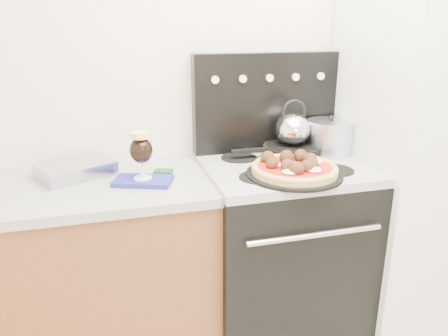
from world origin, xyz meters
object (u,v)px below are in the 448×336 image
object	(u,v)px
pizza_pan	(294,174)
pizza	(294,167)
base_cabinet	(51,285)
stock_pot	(329,138)
beer_glass	(141,155)
tea_kettle	(293,127)
stove_body	(280,253)
fridge	(414,149)
oven_mitt	(143,181)
skillet	(292,150)

from	to	relation	value
pizza_pan	pizza	world-z (taller)	pizza
base_cabinet	stock_pot	xyz separation A→B (m)	(1.39, 0.07, 0.57)
beer_glass	tea_kettle	bearing A→B (deg)	11.41
stove_body	stock_pot	world-z (taller)	stock_pot
stove_body	stock_pot	size ratio (longest dim) A/B	3.89
tea_kettle	fridge	bearing A→B (deg)	-14.40
fridge	tea_kettle	size ratio (longest dim) A/B	9.79
fridge	pizza	bearing A→B (deg)	-169.25
beer_glass	tea_kettle	size ratio (longest dim) A/B	1.09
stove_body	pizza	distance (m)	0.55
oven_mitt	stock_pot	world-z (taller)	stock_pot
base_cabinet	beer_glass	xyz separation A→B (m)	(0.43, -0.05, 0.60)
skillet	stock_pot	distance (m)	0.20
skillet	pizza	bearing A→B (deg)	-111.91
stove_body	tea_kettle	distance (m)	0.65
base_cabinet	fridge	bearing A→B (deg)	-1.59
stock_pot	oven_mitt	bearing A→B (deg)	-172.50
pizza_pan	stock_pot	xyz separation A→B (m)	(0.31, 0.26, 0.08)
pizza	skillet	bearing A→B (deg)	68.09
fridge	skillet	distance (m)	0.63
oven_mitt	stock_pot	distance (m)	0.97
pizza	pizza_pan	bearing A→B (deg)	0.00
oven_mitt	skillet	bearing A→B (deg)	11.41
pizza_pan	tea_kettle	xyz separation A→B (m)	(0.12, 0.29, 0.14)
stove_body	fridge	world-z (taller)	fridge
stock_pot	beer_glass	bearing A→B (deg)	-172.50
base_cabinet	beer_glass	size ratio (longest dim) A/B	6.84
skillet	oven_mitt	bearing A→B (deg)	-168.59
fridge	beer_glass	xyz separation A→B (m)	(-1.37, -0.00, 0.08)
pizza	skillet	xyz separation A→B (m)	(0.12, 0.29, -0.01)
pizza	tea_kettle	xyz separation A→B (m)	(0.12, 0.29, 0.11)
base_cabinet	skillet	distance (m)	1.31
skillet	fridge	bearing A→B (deg)	-14.07
stove_body	stock_pot	bearing A→B (deg)	19.08
pizza	beer_glass	bearing A→B (deg)	168.23
tea_kettle	stock_pot	world-z (taller)	tea_kettle
fridge	oven_mitt	bearing A→B (deg)	-179.91
stove_body	pizza_pan	world-z (taller)	pizza_pan
base_cabinet	stock_pot	distance (m)	1.50
fridge	stock_pot	bearing A→B (deg)	163.43
pizza	base_cabinet	bearing A→B (deg)	170.19
pizza_pan	tea_kettle	world-z (taller)	tea_kettle
pizza	oven_mitt	bearing A→B (deg)	168.23
fridge	beer_glass	distance (m)	1.37
fridge	stock_pot	world-z (taller)	fridge
oven_mitt	pizza	world-z (taller)	pizza
pizza_pan	tea_kettle	distance (m)	0.34
oven_mitt	pizza_pan	distance (m)	0.66
beer_glass	skillet	distance (m)	0.78
base_cabinet	stove_body	xyz separation A→B (m)	(1.10, -0.02, 0.01)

